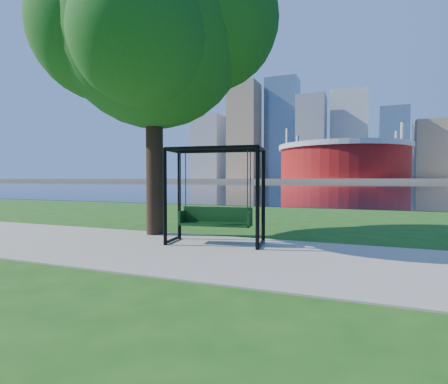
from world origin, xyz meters
The scene contains 8 objects.
ground centered at (0.00, 0.00, 0.00)m, with size 900.00×900.00×0.00m, color #1E5114.
path centered at (0.00, -0.50, 0.01)m, with size 120.00×4.00×0.03m, color #9E937F.
river centered at (0.00, 102.00, 0.01)m, with size 900.00×180.00×0.02m, color black.
far_bank centered at (0.00, 306.00, 1.00)m, with size 900.00×228.00×2.00m, color #937F60.
stadium centered at (-10.00, 235.00, 14.23)m, with size 83.00×83.00×32.00m.
skyline centered at (-4.27, 319.39, 35.89)m, with size 392.00×66.00×96.50m.
swing centered at (-0.60, 0.43, 1.11)m, with size 2.35×1.24×2.30m.
park_tree centered at (-2.80, 1.21, 5.67)m, with size 6.57×5.94×8.16m.
Camera 1 is at (2.63, -7.13, 1.55)m, focal length 28.00 mm.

